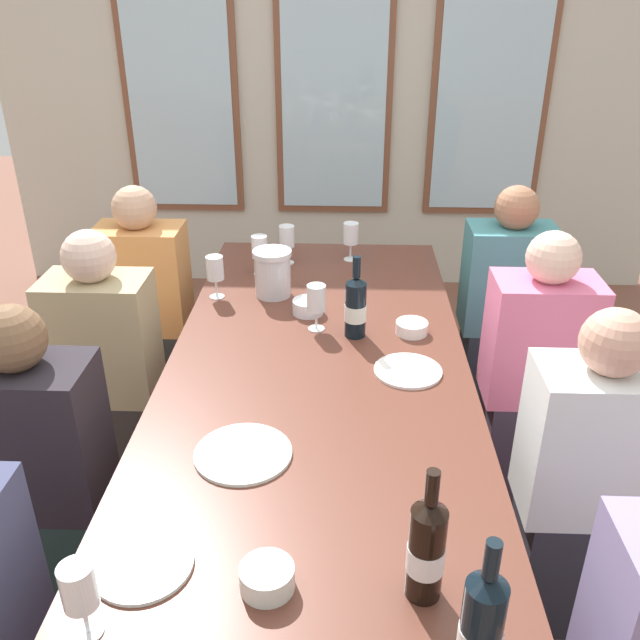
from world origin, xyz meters
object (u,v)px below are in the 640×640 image
object	(u,v)px
wine_bottle_1	(481,630)
wine_bottle_2	(356,307)
white_plate_0	(143,565)
metal_pitcher	(273,273)
white_plate_2	(408,371)
wine_glass_5	(287,238)
tasting_bowl_1	(308,307)
wine_glass_0	(215,269)
seated_person_0	(108,376)
tasting_bowl_2	(267,578)
wine_glass_1	(351,234)
seated_person_5	(583,486)
wine_bottle_0	(426,549)
wine_glass_3	(260,249)
seated_person_2	(148,312)
white_plate_1	(243,453)
seated_person_4	(45,481)
wine_glass_2	(79,590)
seated_person_1	(533,378)
wine_glass_4	(316,300)
tasting_bowl_0	(412,328)
dining_table	(317,386)

from	to	relation	value
wine_bottle_1	wine_bottle_2	world-z (taller)	wine_bottle_1
white_plate_0	metal_pitcher	xyz separation A→B (m)	(0.14, 1.42, 0.09)
white_plate_2	wine_glass_5	distance (m)	1.05
tasting_bowl_1	wine_glass_0	distance (m)	0.41
seated_person_0	wine_glass_0	bearing A→B (deg)	35.25
tasting_bowl_2	wine_glass_1	world-z (taller)	wine_glass_1
wine_bottle_1	seated_person_5	distance (m)	0.99
wine_bottle_1	wine_bottle_0	bearing A→B (deg)	111.01
wine_glass_0	wine_glass_3	size ratio (longest dim) A/B	1.00
wine_glass_1	seated_person_2	distance (m)	0.99
white_plate_1	white_plate_0	bearing A→B (deg)	-112.57
wine_glass_3	seated_person_2	bearing A→B (deg)	175.07
tasting_bowl_1	seated_person_4	bearing A→B (deg)	-135.55
wine_bottle_1	wine_glass_2	world-z (taller)	wine_bottle_1
wine_glass_5	wine_glass_1	bearing A→B (deg)	10.04
wine_bottle_1	tasting_bowl_2	distance (m)	0.45
wine_bottle_0	wine_glass_2	world-z (taller)	wine_bottle_0
wine_glass_5	seated_person_1	bearing A→B (deg)	-31.23
wine_glass_5	white_plate_0	bearing A→B (deg)	-95.43
wine_glass_5	tasting_bowl_1	bearing A→B (deg)	-76.59
metal_pitcher	tasting_bowl_2	distance (m)	1.47
tasting_bowl_2	wine_glass_3	world-z (taller)	wine_glass_3
white_plate_2	seated_person_2	xyz separation A→B (m)	(-1.11, 0.84, -0.22)
metal_pitcher	wine_glass_4	bearing A→B (deg)	-57.44
white_plate_0	seated_person_2	bearing A→B (deg)	105.64
wine_bottle_1	tasting_bowl_0	distance (m)	1.35
wine_glass_4	seated_person_5	size ratio (longest dim) A/B	0.16
seated_person_5	seated_person_0	bearing A→B (deg)	160.88
wine_bottle_2	wine_glass_0	world-z (taller)	wine_bottle_2
wine_glass_3	seated_person_0	bearing A→B (deg)	-136.00
wine_glass_5	wine_bottle_1	bearing A→B (deg)	-75.83
wine_glass_2	seated_person_4	xyz separation A→B (m)	(-0.41, 0.68, -0.33)
tasting_bowl_1	wine_glass_3	xyz separation A→B (m)	(-0.23, 0.37, 0.09)
wine_bottle_2	wine_glass_4	size ratio (longest dim) A/B	1.73
wine_bottle_0	tasting_bowl_0	xyz separation A→B (m)	(0.07, 1.16, -0.10)
dining_table	seated_person_0	xyz separation A→B (m)	(-0.81, 0.27, -0.15)
dining_table	white_plate_2	size ratio (longest dim) A/B	10.58
seated_person_0	seated_person_4	xyz separation A→B (m)	(0.00, -0.60, 0.00)
wine_bottle_0	wine_glass_4	bearing A→B (deg)	103.09
metal_pitcher	wine_bottle_0	distance (m)	1.54
wine_glass_3	tasting_bowl_0	bearing A→B (deg)	-40.54
white_plate_1	wine_bottle_1	xyz separation A→B (m)	(0.51, -0.63, 0.13)
wine_bottle_2	wine_glass_2	distance (m)	1.36
wine_bottle_2	seated_person_2	bearing A→B (deg)	147.75
wine_glass_4	seated_person_5	bearing A→B (deg)	-34.74
white_plate_0	metal_pitcher	world-z (taller)	metal_pitcher
tasting_bowl_1	wine_glass_2	xyz separation A→B (m)	(-0.35, -1.43, 0.09)
wine_bottle_2	tasting_bowl_1	size ratio (longest dim) A/B	2.56
wine_bottle_0	wine_bottle_2	xyz separation A→B (m)	(-0.13, 1.13, -0.01)
metal_pitcher	tasting_bowl_0	world-z (taller)	metal_pitcher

